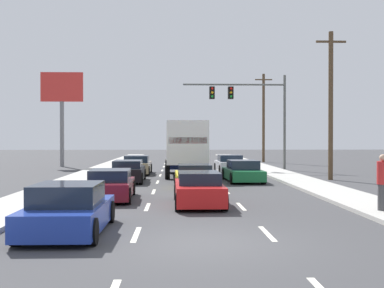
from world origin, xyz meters
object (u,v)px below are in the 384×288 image
object	(u,v)px
car_yellow	(194,177)
car_red	(199,189)
box_truck	(185,145)
car_maroon	(110,185)
car_blue	(68,211)
roadside_billboard	(62,100)
car_white	(230,164)
traffic_signal_mast	(244,101)
pedestrian_near_corner	(383,182)
car_black	(128,172)
utility_pole_mid	(331,104)
utility_pole_far	(264,117)
car_tan	(137,165)
car_green	(243,172)

from	to	relation	value
car_yellow	car_red	bearing A→B (deg)	-90.64
box_truck	car_maroon	bearing A→B (deg)	-105.43
car_maroon	car_blue	world-z (taller)	car_blue
roadside_billboard	car_white	bearing A→B (deg)	-30.15
traffic_signal_mast	pedestrian_near_corner	distance (m)	22.77
car_black	car_blue	world-z (taller)	car_blue
car_red	roadside_billboard	distance (m)	27.85
car_black	car_blue	xyz separation A→B (m)	(-0.10, -14.94, 0.01)
utility_pole_mid	roadside_billboard	world-z (taller)	utility_pole_mid
car_blue	traffic_signal_mast	bearing A→B (deg)	71.92
car_maroon	car_red	size ratio (longest dim) A/B	0.97
box_truck	utility_pole_far	distance (m)	20.88
car_maroon	car_yellow	world-z (taller)	car_maroon
car_yellow	pedestrian_near_corner	size ratio (longest dim) A/B	2.21
car_tan	car_blue	distance (m)	21.02
box_truck	car_blue	bearing A→B (deg)	-100.34
car_black	roadside_billboard	size ratio (longest dim) A/B	0.54
traffic_signal_mast	roadside_billboard	bearing A→B (deg)	161.03
car_blue	car_yellow	distance (m)	12.00
car_maroon	roadside_billboard	xyz separation A→B (m)	(-7.36, 23.36, 5.29)
car_blue	pedestrian_near_corner	bearing A→B (deg)	15.98
car_yellow	utility_pole_far	size ratio (longest dim) A/B	0.44
box_truck	roadside_billboard	xyz separation A→B (m)	(-10.65, 11.42, 3.83)
car_tan	utility_pole_far	size ratio (longest dim) A/B	0.47
car_yellow	utility_pole_far	distance (m)	27.92
car_tan	utility_pole_mid	size ratio (longest dim) A/B	0.49
car_yellow	car_red	size ratio (longest dim) A/B	0.95
traffic_signal_mast	pedestrian_near_corner	xyz separation A→B (m)	(1.35, -22.31, -4.36)
car_tan	utility_pole_mid	bearing A→B (deg)	-23.10
utility_pole_mid	roadside_billboard	size ratio (longest dim) A/B	1.07
car_red	pedestrian_near_corner	world-z (taller)	pedestrian_near_corner
car_red	car_black	bearing A→B (deg)	110.16
utility_pole_mid	car_green	bearing A→B (deg)	-169.62
box_truck	roadside_billboard	bearing A→B (deg)	133.01
car_yellow	roadside_billboard	distance (m)	22.49
box_truck	car_white	bearing A→B (deg)	45.15
car_white	utility_pole_far	size ratio (longest dim) A/B	0.46
car_red	car_maroon	bearing A→B (deg)	153.79
utility_pole_mid	utility_pole_far	bearing A→B (deg)	90.10
utility_pole_far	car_blue	bearing A→B (deg)	-107.72
car_blue	car_white	world-z (taller)	car_blue
car_maroon	box_truck	size ratio (longest dim) A/B	0.49
car_yellow	car_black	bearing A→B (deg)	135.76
car_maroon	utility_pole_mid	world-z (taller)	utility_pole_mid
car_yellow	car_white	xyz separation A→B (m)	(3.02, 10.81, 0.03)
car_red	roadside_billboard	world-z (taller)	roadside_billboard
car_tan	car_blue	bearing A→B (deg)	-90.37
utility_pole_mid	utility_pole_far	world-z (taller)	utility_pole_far
car_blue	car_yellow	world-z (taller)	car_blue
car_blue	car_tan	bearing A→B (deg)	89.63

